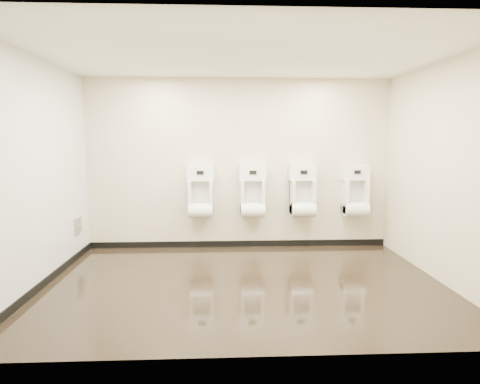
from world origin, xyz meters
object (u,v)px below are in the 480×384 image
at_px(access_panel, 78,226).
at_px(urinal_3, 355,194).
at_px(urinal_1, 253,195).
at_px(urinal_2, 303,195).
at_px(urinal_0, 201,195).

bearing_deg(access_panel, urinal_3, 5.20).
bearing_deg(urinal_1, urinal_2, 0.00).
distance_m(access_panel, urinal_0, 1.94).
xyz_separation_m(urinal_1, urinal_2, (0.83, 0.00, 0.00)).
bearing_deg(urinal_2, urinal_1, 180.00).
relative_size(urinal_1, urinal_3, 1.00).
height_order(urinal_0, urinal_1, same).
bearing_deg(urinal_1, access_panel, -171.53).
height_order(access_panel, urinal_0, urinal_0).
relative_size(access_panel, urinal_2, 0.30).
distance_m(urinal_0, urinal_1, 0.85).
xyz_separation_m(access_panel, urinal_0, (1.85, 0.40, 0.40)).
xyz_separation_m(access_panel, urinal_2, (3.53, 0.40, 0.40)).
height_order(access_panel, urinal_1, urinal_1).
relative_size(access_panel, urinal_3, 0.30).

